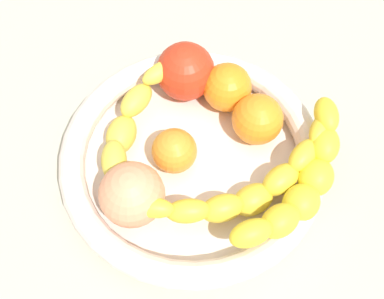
# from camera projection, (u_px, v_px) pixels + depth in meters

# --- Properties ---
(kitchen_counter) EXTENTS (1.20, 1.20, 0.03)m
(kitchen_counter) POSITION_uv_depth(u_px,v_px,m) (192.00, 174.00, 0.58)
(kitchen_counter) COLOR #ACAC99
(kitchen_counter) RESTS_ON ground
(fruit_bowl) EXTENTS (0.30, 0.30, 0.05)m
(fruit_bowl) POSITION_uv_depth(u_px,v_px,m) (192.00, 159.00, 0.55)
(fruit_bowl) COLOR silver
(fruit_bowl) RESTS_ON kitchen_counter
(banana_draped_left) EXTENTS (0.18, 0.11, 0.06)m
(banana_draped_left) POSITION_uv_depth(u_px,v_px,m) (128.00, 130.00, 0.54)
(banana_draped_left) COLOR yellow
(banana_draped_left) RESTS_ON fruit_bowl
(banana_draped_right) EXTENTS (0.16, 0.16, 0.05)m
(banana_draped_right) POSITION_uv_depth(u_px,v_px,m) (303.00, 182.00, 0.50)
(banana_draped_right) COLOR yellow
(banana_draped_right) RESTS_ON fruit_bowl
(banana_arching_top) EXTENTS (0.10, 0.24, 0.05)m
(banana_arching_top) POSITION_uv_depth(u_px,v_px,m) (249.00, 187.00, 0.51)
(banana_arching_top) COLOR yellow
(banana_arching_top) RESTS_ON fruit_bowl
(orange_front) EXTENTS (0.06, 0.06, 0.06)m
(orange_front) POSITION_uv_depth(u_px,v_px,m) (227.00, 87.00, 0.57)
(orange_front) COLOR orange
(orange_front) RESTS_ON fruit_bowl
(orange_mid_left) EXTENTS (0.06, 0.06, 0.06)m
(orange_mid_left) POSITION_uv_depth(u_px,v_px,m) (257.00, 119.00, 0.55)
(orange_mid_left) COLOR orange
(orange_mid_left) RESTS_ON fruit_bowl
(orange_mid_right) EXTENTS (0.05, 0.05, 0.05)m
(orange_mid_right) POSITION_uv_depth(u_px,v_px,m) (174.00, 151.00, 0.53)
(orange_mid_right) COLOR orange
(orange_mid_right) RESTS_ON fruit_bowl
(tomato_red) EXTENTS (0.07, 0.07, 0.07)m
(tomato_red) POSITION_uv_depth(u_px,v_px,m) (185.00, 71.00, 0.57)
(tomato_red) COLOR red
(tomato_red) RESTS_ON fruit_bowl
(peach_blush) EXTENTS (0.07, 0.07, 0.07)m
(peach_blush) POSITION_uv_depth(u_px,v_px,m) (132.00, 195.00, 0.50)
(peach_blush) COLOR #F0986D
(peach_blush) RESTS_ON fruit_bowl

